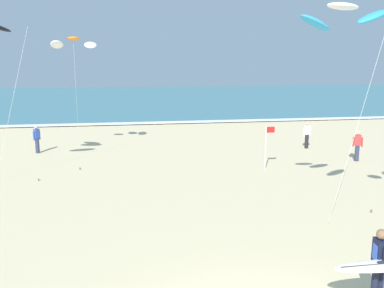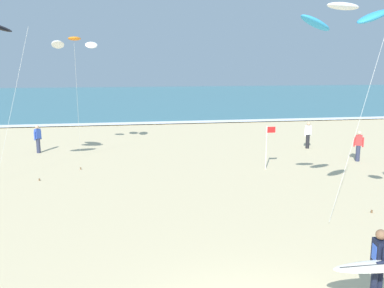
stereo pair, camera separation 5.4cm
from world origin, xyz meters
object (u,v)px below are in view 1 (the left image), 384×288
object	(u,v)px
kite_arc_amber_near	(74,43)
bystander_red_top	(357,146)
bystander_blue_top	(37,139)
lifeguard_flag	(267,143)
bystander_white_top	(307,135)
kite_arc_ivory_mid	(343,16)
surfer_lead	(383,264)

from	to	relation	value
kite_arc_amber_near	bystander_red_top	distance (m)	15.86
bystander_blue_top	lifeguard_flag	world-z (taller)	lifeguard_flag
kite_arc_amber_near	bystander_white_top	distance (m)	14.30
bystander_red_top	bystander_blue_top	distance (m)	17.44
kite_arc_ivory_mid	bystander_white_top	bearing A→B (deg)	68.02
kite_arc_amber_near	lifeguard_flag	bearing A→B (deg)	-28.33
bystander_red_top	bystander_blue_top	size ratio (longest dim) A/B	1.00
kite_arc_ivory_mid	lifeguard_flag	size ratio (longest dim) A/B	3.17
bystander_white_top	lifeguard_flag	distance (m)	6.04
kite_arc_amber_near	bystander_blue_top	distance (m)	5.82
kite_arc_amber_near	bystander_white_top	xyz separation A→B (m)	(13.28, -0.55, -5.26)
kite_arc_amber_near	bystander_red_top	xyz separation A→B (m)	(14.36, -4.18, -5.26)
lifeguard_flag	kite_arc_ivory_mid	bearing A→B (deg)	-94.25
bystander_white_top	bystander_blue_top	distance (m)	15.70
surfer_lead	kite_arc_amber_near	size ratio (longest dim) A/B	0.33
surfer_lead	kite_arc_ivory_mid	size ratio (longest dim) A/B	0.32
bystander_white_top	kite_arc_ivory_mid	bearing A→B (deg)	-111.98
kite_arc_amber_near	kite_arc_ivory_mid	distance (m)	14.86
surfer_lead	bystander_white_top	distance (m)	17.10
kite_arc_ivory_mid	bystander_red_top	bearing A→B (deg)	54.06
surfer_lead	kite_arc_ivory_mid	distance (m)	7.02
surfer_lead	kite_arc_ivory_mid	world-z (taller)	kite_arc_ivory_mid
bystander_white_top	lifeguard_flag	bearing A→B (deg)	-133.26
kite_arc_ivory_mid	bystander_blue_top	bearing A→B (deg)	130.49
surfer_lead	lifeguard_flag	xyz separation A→B (m)	(1.83, 11.64, 0.22)
surfer_lead	bystander_white_top	world-z (taller)	surfer_lead
kite_arc_ivory_mid	lifeguard_flag	xyz separation A→B (m)	(0.53, 7.16, -5.02)
kite_arc_amber_near	kite_arc_ivory_mid	world-z (taller)	kite_arc_ivory_mid
surfer_lead	bystander_blue_top	world-z (taller)	surfer_lead
bystander_red_top	bystander_blue_top	xyz separation A→B (m)	(-16.73, 4.95, 0.00)
kite_arc_amber_near	bystander_white_top	world-z (taller)	kite_arc_amber_near
kite_arc_ivory_mid	bystander_red_top	distance (m)	11.21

